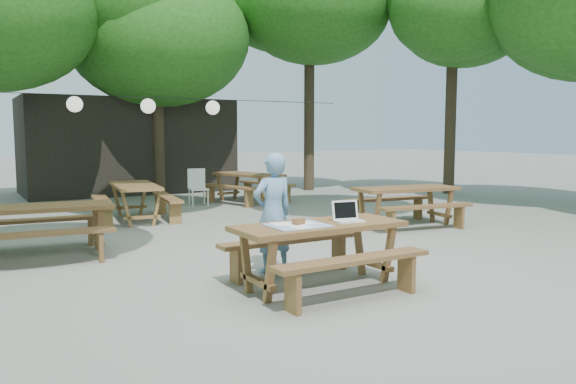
# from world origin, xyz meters

# --- Properties ---
(ground) EXTENTS (80.00, 80.00, 0.00)m
(ground) POSITION_xyz_m (0.00, 0.00, 0.00)
(ground) COLOR slate
(ground) RESTS_ON ground
(pavilion) EXTENTS (6.00, 3.00, 2.80)m
(pavilion) POSITION_xyz_m (0.50, 10.50, 1.40)
(pavilion) COLOR black
(pavilion) RESTS_ON ground
(main_picnic_table) EXTENTS (2.00, 1.58, 0.75)m
(main_picnic_table) POSITION_xyz_m (-0.53, -1.52, 0.39)
(main_picnic_table) COLOR #4E2D1B
(main_picnic_table) RESTS_ON ground
(picnic_table_nw) EXTENTS (2.07, 1.76, 0.75)m
(picnic_table_nw) POSITION_xyz_m (-3.09, 1.85, 0.39)
(picnic_table_nw) COLOR #4E2D1B
(picnic_table_nw) RESTS_ON ground
(picnic_table_ne) EXTENTS (2.11, 1.84, 0.75)m
(picnic_table_ne) POSITION_xyz_m (3.34, 1.24, 0.39)
(picnic_table_ne) COLOR #4E2D1B
(picnic_table_ne) RESTS_ON ground
(picnic_table_far_w) EXTENTS (1.82, 2.09, 0.75)m
(picnic_table_far_w) POSITION_xyz_m (-0.96, 4.53, 0.39)
(picnic_table_far_w) COLOR #4E2D1B
(picnic_table_far_w) RESTS_ON ground
(picnic_table_far_e) EXTENTS (2.02, 2.24, 0.75)m
(picnic_table_far_e) POSITION_xyz_m (2.41, 6.10, 0.39)
(picnic_table_far_e) COLOR #4E2D1B
(picnic_table_far_e) RESTS_ON ground
(woman) EXTENTS (0.57, 0.38, 1.53)m
(woman) POSITION_xyz_m (-0.63, -0.61, 0.77)
(woman) COLOR #6B97C4
(woman) RESTS_ON ground
(plastic_chair) EXTENTS (0.50, 0.50, 0.90)m
(plastic_chair) POSITION_xyz_m (1.08, 6.24, 0.26)
(plastic_chair) COLOR silver
(plastic_chair) RESTS_ON ground
(laptop) EXTENTS (0.37, 0.31, 0.24)m
(laptop) POSITION_xyz_m (-0.15, -1.55, 0.81)
(laptop) COLOR white
(laptop) RESTS_ON main_picnic_table
(tabletop_clutter) EXTENTS (0.66, 0.56, 0.08)m
(tabletop_clutter) POSITION_xyz_m (-0.82, -1.51, 0.76)
(tabletop_clutter) COLOR #3761BC
(tabletop_clutter) RESTS_ON main_picnic_table
(paper_lanterns) EXTENTS (9.00, 0.34, 0.38)m
(paper_lanterns) POSITION_xyz_m (-0.19, 6.00, 2.40)
(paper_lanterns) COLOR black
(paper_lanterns) RESTS_ON ground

